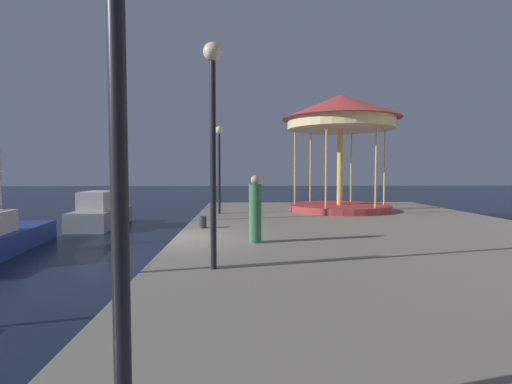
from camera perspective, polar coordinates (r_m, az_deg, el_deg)
name	(u,v)px	position (r m, az deg, el deg)	size (l,w,h in m)	color
ground_plane	(175,264)	(11.79, -11.89, -10.40)	(120.00, 120.00, 0.00)	black
quay_dock	(386,249)	(12.33, 18.70, -8.00)	(12.62, 24.82, 0.80)	gray
motorboat_grey	(100,214)	(20.32, -22.10, -3.01)	(1.84, 4.46, 1.77)	gray
carousel	(340,124)	(19.45, 12.40, 9.84)	(5.73, 5.73, 5.64)	#B23333
lamp_post_near_edge	(117,49)	(2.85, -19.95, 19.24)	(0.36, 0.36, 3.97)	black
lamp_post_mid_promenade	(213,116)	(7.67, -6.42, 11.12)	(0.36, 0.36, 4.42)	black
lamp_post_far_end	(219,153)	(17.55, -5.48, 5.71)	(0.36, 0.36, 3.96)	black
bollard_north	(203,222)	(13.28, -7.86, -4.44)	(0.24, 0.24, 0.40)	#2D2D33
person_far_corner	(255,211)	(10.44, -0.12, -2.85)	(0.34, 0.34, 1.83)	#387247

